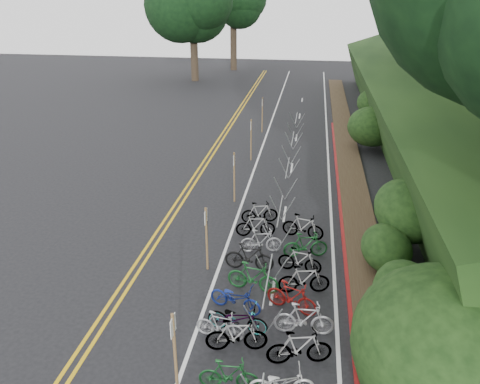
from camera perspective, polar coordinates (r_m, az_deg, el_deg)
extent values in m
plane|color=black|center=(13.88, -11.32, -20.16)|extent=(120.00, 120.00, 0.00)
cube|color=gold|center=(22.36, -8.09, -1.74)|extent=(0.12, 80.00, 0.01)
cube|color=gold|center=(22.28, -7.35, -1.80)|extent=(0.12, 80.00, 0.01)
cube|color=silver|center=(21.70, -0.08, -2.31)|extent=(0.12, 80.00, 0.01)
cube|color=silver|center=(21.52, 11.05, -3.02)|extent=(0.12, 80.00, 0.01)
cube|color=silver|center=(16.35, 4.02, -11.94)|extent=(0.10, 1.60, 0.01)
cube|color=silver|center=(21.51, 5.46, -2.68)|extent=(0.10, 1.60, 0.01)
cube|color=silver|center=(27.01, 6.31, 2.92)|extent=(0.10, 1.60, 0.01)
cube|color=silver|center=(32.70, 6.88, 6.59)|extent=(0.10, 1.60, 0.01)
cube|color=silver|center=(38.47, 7.28, 9.17)|extent=(0.10, 1.60, 0.01)
cube|color=silver|center=(44.31, 7.58, 11.08)|extent=(0.10, 1.60, 0.01)
cube|color=maroon|center=(23.34, 12.17, -0.81)|extent=(0.25, 28.00, 0.10)
cube|color=black|center=(33.35, 25.53, 9.79)|extent=(12.32, 44.00, 9.11)
cube|color=#382819|center=(32.75, 12.69, 6.35)|extent=(1.40, 44.00, 0.16)
ellipsoid|color=#284C19|center=(15.24, 19.65, -11.67)|extent=(2.00, 2.80, 1.60)
ellipsoid|color=#284C19|center=(19.42, 19.81, -2.02)|extent=(2.60, 3.64, 2.08)
ellipsoid|color=#284C19|center=(24.99, 20.41, 4.65)|extent=(2.20, 3.08, 1.76)
ellipsoid|color=#284C19|center=(30.56, 15.76, 7.70)|extent=(3.00, 4.20, 2.40)
ellipsoid|color=#284C19|center=(36.39, 15.96, 10.42)|extent=(2.40, 3.36, 1.92)
ellipsoid|color=#284C19|center=(40.32, 17.35, 12.49)|extent=(2.80, 3.92, 2.24)
ellipsoid|color=#284C19|center=(17.78, 17.40, -6.49)|extent=(1.80, 2.52, 1.44)
ellipsoid|color=#284C19|center=(28.76, 20.77, 8.24)|extent=(3.20, 4.48, 2.56)
ellipsoid|color=black|center=(13.42, 25.04, -17.21)|extent=(5.28, 6.16, 3.52)
cylinder|color=#2D2319|center=(22.69, 27.22, 11.76)|extent=(0.85, 0.85, 6.63)
cylinder|color=#2D2319|center=(38.39, 22.53, 16.57)|extent=(0.83, 0.83, 6.19)
cylinder|color=#2D2319|center=(46.65, 23.77, 18.77)|extent=(0.88, 0.88, 7.07)
cylinder|color=#2D2319|center=(53.31, -5.60, 16.41)|extent=(0.81, 0.81, 5.74)
ellipsoid|color=black|center=(52.92, -5.84, 22.03)|extent=(7.85, 7.85, 7.46)
cylinder|color=#2D2319|center=(60.50, -0.79, 17.15)|extent=(0.78, 0.78, 5.30)
ellipsoid|color=black|center=(60.15, -0.82, 21.62)|extent=(6.87, 6.87, 6.53)
cylinder|color=gray|center=(14.88, 3.40, -10.55)|extent=(0.05, 3.00, 0.05)
cylinder|color=gray|center=(14.13, 1.59, -15.55)|extent=(0.58, 0.04, 1.13)
cylinder|color=gray|center=(14.09, 3.93, -15.75)|extent=(0.58, 0.04, 1.13)
cylinder|color=gray|center=(16.38, 2.86, -9.41)|extent=(0.58, 0.04, 1.13)
cylinder|color=gray|center=(16.35, 4.84, -9.55)|extent=(0.58, 0.04, 1.13)
cylinder|color=gray|center=(19.21, 4.89, -2.21)|extent=(0.05, 3.00, 0.05)
cylinder|color=gray|center=(18.26, 3.62, -5.68)|extent=(0.58, 0.04, 1.13)
cylinder|color=gray|center=(18.23, 5.38, -5.80)|extent=(0.58, 0.04, 1.13)
cylinder|color=gray|center=(20.74, 4.36, -1.92)|extent=(0.58, 0.04, 1.13)
cylinder|color=gray|center=(20.71, 5.91, -2.02)|extent=(0.58, 0.04, 1.13)
cylinder|color=gray|center=(23.81, 5.81, 2.99)|extent=(0.05, 3.00, 0.05)
cylinder|color=gray|center=(22.74, 4.83, 0.45)|extent=(0.58, 0.04, 1.13)
cylinder|color=gray|center=(22.71, 6.24, 0.36)|extent=(0.58, 0.04, 1.13)
cylinder|color=gray|center=(25.33, 5.32, 2.91)|extent=(0.58, 0.04, 1.13)
cylinder|color=gray|center=(25.31, 6.58, 2.84)|extent=(0.58, 0.04, 1.13)
cylinder|color=gray|center=(28.54, 6.43, 6.49)|extent=(0.05, 3.00, 0.05)
cylinder|color=gray|center=(27.40, 5.64, 4.52)|extent=(0.58, 0.04, 1.13)
cylinder|color=gray|center=(27.38, 6.81, 4.45)|extent=(0.58, 0.04, 1.13)
cylinder|color=gray|center=(30.06, 5.98, 6.25)|extent=(0.58, 0.04, 1.13)
cylinder|color=gray|center=(30.04, 7.05, 6.18)|extent=(0.58, 0.04, 1.13)
cylinder|color=gray|center=(33.35, 6.88, 8.98)|extent=(0.05, 3.00, 0.05)
cylinder|color=gray|center=(32.16, 6.21, 7.40)|extent=(0.58, 0.04, 1.13)
cylinder|color=gray|center=(32.14, 7.22, 7.34)|extent=(0.58, 0.04, 1.13)
cylinder|color=gray|center=(34.86, 6.47, 8.67)|extent=(0.58, 0.04, 1.13)
cylinder|color=gray|center=(34.84, 7.40, 8.61)|extent=(0.58, 0.04, 1.13)
cylinder|color=brown|center=(12.28, -7.92, -19.01)|extent=(0.08, 0.08, 2.45)
cube|color=silver|center=(11.71, -8.17, -15.84)|extent=(0.02, 0.40, 0.50)
cylinder|color=brown|center=(16.84, -4.09, -5.76)|extent=(0.08, 0.08, 2.50)
cube|color=silver|center=(16.42, -4.18, -3.03)|extent=(0.02, 0.40, 0.50)
cylinder|color=brown|center=(22.15, -0.70, 1.78)|extent=(0.08, 0.08, 2.50)
cube|color=silver|center=(21.83, -0.72, 3.97)|extent=(0.02, 0.40, 0.50)
cylinder|color=brown|center=(27.75, 1.35, 6.35)|extent=(0.08, 0.08, 2.50)
cube|color=silver|center=(27.50, 1.37, 8.14)|extent=(0.02, 0.40, 0.50)
cylinder|color=brown|center=(33.49, 2.73, 9.36)|extent=(0.08, 0.08, 2.50)
cube|color=silver|center=(33.28, 2.76, 10.86)|extent=(0.02, 0.40, 0.50)
imported|color=#9E9EA3|center=(14.22, -2.45, -15.93)|extent=(0.63, 1.55, 0.90)
imported|color=#144C1E|center=(12.76, -1.39, -21.41)|extent=(0.52, 1.59, 0.94)
imported|color=beige|center=(12.66, 5.08, -22.16)|extent=(0.86, 1.76, 0.88)
imported|color=slate|center=(13.76, -0.43, -17.05)|extent=(0.80, 1.83, 1.07)
imported|color=slate|center=(13.46, 7.25, -18.29)|extent=(0.90, 1.89, 1.09)
imported|color=slate|center=(14.39, -0.30, -15.13)|extent=(0.86, 1.92, 0.98)
imported|color=#9E9EA3|center=(14.41, 7.80, -15.07)|extent=(0.58, 1.82, 1.08)
imported|color=navy|center=(15.22, -0.56, -12.77)|extent=(1.13, 1.89, 0.94)
imported|color=maroon|center=(15.25, 6.32, -12.60)|extent=(1.09, 1.79, 1.04)
imported|color=#144C1E|center=(16.03, 1.60, -10.33)|extent=(0.82, 1.88, 1.10)
imported|color=slate|center=(16.10, 7.82, -10.49)|extent=(0.81, 1.81, 1.05)
imported|color=black|center=(17.13, 1.14, -7.89)|extent=(0.58, 1.83, 1.09)
imported|color=slate|center=(17.18, 7.30, -8.25)|extent=(0.73, 1.66, 0.97)
imported|color=#9E9EA3|center=(18.25, 2.59, -5.97)|extent=(0.77, 1.70, 0.99)
imported|color=#144C1E|center=(18.07, 8.00, -6.42)|extent=(0.88, 1.79, 1.03)
imported|color=slate|center=(19.36, 1.91, -4.10)|extent=(0.74, 1.69, 0.98)
imported|color=slate|center=(19.38, 7.68, -4.18)|extent=(0.89, 1.81, 1.05)
imported|color=slate|center=(20.49, 2.40, -2.49)|extent=(0.86, 1.67, 0.97)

